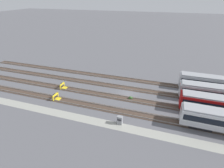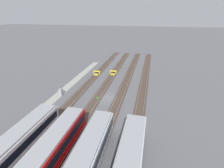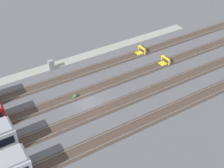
# 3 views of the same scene
# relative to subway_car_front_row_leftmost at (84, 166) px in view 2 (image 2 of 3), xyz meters

# --- Properties ---
(ground_plane) EXTENTS (400.00, 400.00, 0.00)m
(ground_plane) POSITION_rel_subway_car_front_row_leftmost_xyz_m (-19.89, -2.33, -2.04)
(ground_plane) COLOR #5B5B60
(service_walkway) EXTENTS (54.00, 2.00, 0.01)m
(service_walkway) POSITION_rel_subway_car_front_row_leftmost_xyz_m (-19.89, -13.80, -2.04)
(service_walkway) COLOR #9E9E93
(service_walkway) RESTS_ON ground
(rail_track_nearest) EXTENTS (90.00, 2.23, 0.21)m
(rail_track_nearest) POSITION_rel_subway_car_front_row_leftmost_xyz_m (-19.89, -9.50, -2.00)
(rail_track_nearest) COLOR #47382D
(rail_track_nearest) RESTS_ON ground
(rail_track_near_inner) EXTENTS (90.00, 2.24, 0.21)m
(rail_track_near_inner) POSITION_rel_subway_car_front_row_leftmost_xyz_m (-19.89, -4.72, -2.00)
(rail_track_near_inner) COLOR #47382D
(rail_track_near_inner) RESTS_ON ground
(rail_track_middle) EXTENTS (90.00, 2.24, 0.21)m
(rail_track_middle) POSITION_rel_subway_car_front_row_leftmost_xyz_m (-19.89, 0.06, -2.00)
(rail_track_middle) COLOR #47382D
(rail_track_middle) RESTS_ON ground
(rail_track_far_inner) EXTENTS (90.00, 2.23, 0.21)m
(rail_track_far_inner) POSITION_rel_subway_car_front_row_leftmost_xyz_m (-19.89, 4.83, -2.00)
(rail_track_far_inner) COLOR #47382D
(rail_track_far_inner) RESTS_ON ground
(subway_car_front_row_leftmost) EXTENTS (18.03, 3.04, 3.70)m
(subway_car_front_row_leftmost) POSITION_rel_subway_car_front_row_leftmost_xyz_m (0.00, 0.00, 0.00)
(subway_car_front_row_leftmost) COLOR silver
(subway_car_front_row_leftmost) RESTS_ON ground
(subway_car_front_row_centre) EXTENTS (18.00, 2.85, 3.70)m
(subway_car_front_row_centre) POSITION_rel_subway_car_front_row_leftmost_xyz_m (0.00, -4.67, 0.00)
(subway_car_front_row_centre) COLOR #A80F0F
(subway_car_front_row_centre) RESTS_ON ground
(subway_car_front_row_right_inner) EXTENTS (18.02, 2.98, 3.70)m
(subway_car_front_row_right_inner) POSITION_rel_subway_car_front_row_leftmost_xyz_m (0.00, -9.49, 0.00)
(subway_car_front_row_right_inner) COLOR silver
(subway_car_front_row_right_inner) RESTS_ON ground
(bumper_stop_nearest_track) EXTENTS (1.35, 2.00, 1.22)m
(bumper_stop_nearest_track) POSITION_rel_subway_car_front_row_leftmost_xyz_m (-34.08, -9.50, -1.53)
(bumper_stop_nearest_track) COLOR yellow
(bumper_stop_nearest_track) RESTS_ON ground
(bumper_stop_near_inner_track) EXTENTS (1.38, 2.01, 1.22)m
(bumper_stop_near_inner_track) POSITION_rel_subway_car_front_row_leftmost_xyz_m (-35.43, -4.71, -1.53)
(bumper_stop_near_inner_track) COLOR yellow
(bumper_stop_near_inner_track) RESTS_ON ground
(electrical_cabinet) EXTENTS (0.90, 0.73, 1.60)m
(electrical_cabinet) POSITION_rel_subway_car_front_row_leftmost_xyz_m (-18.86, -13.00, -1.24)
(electrical_cabinet) COLOR gray
(electrical_cabinet) RESTS_ON ground
(weed_clump) EXTENTS (0.92, 0.70, 0.64)m
(weed_clump) POSITION_rel_subway_car_front_row_leftmost_xyz_m (-18.83, -4.42, -1.80)
(weed_clump) COLOR #38602D
(weed_clump) RESTS_ON ground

